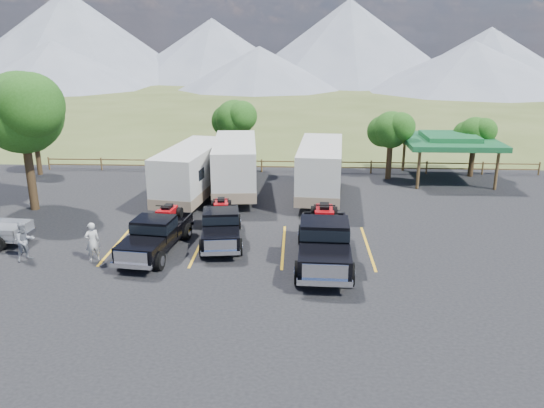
{
  "coord_description": "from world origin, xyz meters",
  "views": [
    {
      "loc": [
        2.58,
        -19.44,
        9.51
      ],
      "look_at": [
        1.38,
        5.69,
        1.6
      ],
      "focal_mm": 35.0,
      "sensor_mm": 36.0,
      "label": 1
    }
  ],
  "objects_px": {
    "pavilion": "(449,141)",
    "rig_right": "(324,239)",
    "rig_left": "(156,233)",
    "trailer_center": "(235,167)",
    "tree_big_nw": "(21,113)",
    "rig_center": "(221,224)",
    "person_a": "(92,242)",
    "trailer_left": "(192,173)",
    "trailer_right": "(320,171)",
    "person_b": "(25,241)"
  },
  "relations": [
    {
      "from": "tree_big_nw",
      "to": "trailer_center",
      "type": "bearing_deg",
      "value": 17.53
    },
    {
      "from": "trailer_left",
      "to": "trailer_right",
      "type": "distance_m",
      "value": 7.72
    },
    {
      "from": "rig_left",
      "to": "trailer_center",
      "type": "distance_m",
      "value": 9.9
    },
    {
      "from": "trailer_right",
      "to": "rig_left",
      "type": "bearing_deg",
      "value": -126.67
    },
    {
      "from": "rig_center",
      "to": "trailer_center",
      "type": "height_order",
      "value": "trailer_center"
    },
    {
      "from": "trailer_right",
      "to": "person_a",
      "type": "distance_m",
      "value": 14.5
    },
    {
      "from": "tree_big_nw",
      "to": "rig_right",
      "type": "height_order",
      "value": "tree_big_nw"
    },
    {
      "from": "trailer_center",
      "to": "person_b",
      "type": "xyz_separation_m",
      "value": [
        -8.13,
        -10.76,
        -0.9
      ]
    },
    {
      "from": "tree_big_nw",
      "to": "rig_left",
      "type": "bearing_deg",
      "value": -34.29
    },
    {
      "from": "rig_right",
      "to": "rig_left",
      "type": "bearing_deg",
      "value": 175.86
    },
    {
      "from": "pavilion",
      "to": "person_a",
      "type": "xyz_separation_m",
      "value": [
        -19.36,
        -15.12,
        -1.86
      ]
    },
    {
      "from": "trailer_left",
      "to": "person_a",
      "type": "relative_size",
      "value": 5.36
    },
    {
      "from": "person_a",
      "to": "rig_right",
      "type": "bearing_deg",
      "value": 145.18
    },
    {
      "from": "rig_left",
      "to": "person_a",
      "type": "distance_m",
      "value": 2.81
    },
    {
      "from": "tree_big_nw",
      "to": "person_b",
      "type": "height_order",
      "value": "tree_big_nw"
    },
    {
      "from": "rig_left",
      "to": "rig_right",
      "type": "xyz_separation_m",
      "value": [
        7.64,
        -0.83,
        0.17
      ]
    },
    {
      "from": "person_a",
      "to": "tree_big_nw",
      "type": "bearing_deg",
      "value": -85.97
    },
    {
      "from": "tree_big_nw",
      "to": "rig_left",
      "type": "relative_size",
      "value": 1.34
    },
    {
      "from": "rig_right",
      "to": "person_a",
      "type": "distance_m",
      "value": 10.19
    },
    {
      "from": "rig_left",
      "to": "trailer_center",
      "type": "xyz_separation_m",
      "value": [
        2.56,
        9.52,
        0.87
      ]
    },
    {
      "from": "trailer_right",
      "to": "rig_center",
      "type": "bearing_deg",
      "value": -119.57
    },
    {
      "from": "pavilion",
      "to": "rig_left",
      "type": "height_order",
      "value": "pavilion"
    },
    {
      "from": "rig_right",
      "to": "person_a",
      "type": "relative_size",
      "value": 3.79
    },
    {
      "from": "rig_right",
      "to": "rig_center",
      "type": "bearing_deg",
      "value": 156.56
    },
    {
      "from": "rig_center",
      "to": "person_a",
      "type": "relative_size",
      "value": 3.16
    },
    {
      "from": "tree_big_nw",
      "to": "trailer_right",
      "type": "relative_size",
      "value": 0.81
    },
    {
      "from": "rig_center",
      "to": "trailer_left",
      "type": "height_order",
      "value": "trailer_left"
    },
    {
      "from": "tree_big_nw",
      "to": "person_a",
      "type": "relative_size",
      "value": 4.39
    },
    {
      "from": "pavilion",
      "to": "rig_right",
      "type": "distance_m",
      "value": 17.46
    },
    {
      "from": "trailer_center",
      "to": "rig_left",
      "type": "bearing_deg",
      "value": -110.36
    },
    {
      "from": "trailer_center",
      "to": "person_b",
      "type": "distance_m",
      "value": 13.52
    },
    {
      "from": "pavilion",
      "to": "rig_center",
      "type": "height_order",
      "value": "pavilion"
    },
    {
      "from": "rig_center",
      "to": "person_a",
      "type": "bearing_deg",
      "value": -160.55
    },
    {
      "from": "tree_big_nw",
      "to": "rig_center",
      "type": "height_order",
      "value": "tree_big_nw"
    },
    {
      "from": "rig_center",
      "to": "person_b",
      "type": "distance_m",
      "value": 8.79
    },
    {
      "from": "tree_big_nw",
      "to": "trailer_center",
      "type": "relative_size",
      "value": 0.8
    },
    {
      "from": "rig_left",
      "to": "trailer_center",
      "type": "bearing_deg",
      "value": 82.0
    },
    {
      "from": "rig_center",
      "to": "person_b",
      "type": "relative_size",
      "value": 3.19
    },
    {
      "from": "pavilion",
      "to": "person_b",
      "type": "bearing_deg",
      "value": -145.89
    },
    {
      "from": "pavilion",
      "to": "rig_right",
      "type": "xyz_separation_m",
      "value": [
        -9.17,
        -14.76,
        -1.67
      ]
    },
    {
      "from": "pavilion",
      "to": "trailer_left",
      "type": "bearing_deg",
      "value": -160.31
    },
    {
      "from": "rig_center",
      "to": "trailer_right",
      "type": "height_order",
      "value": "trailer_right"
    },
    {
      "from": "tree_big_nw",
      "to": "rig_center",
      "type": "distance_m",
      "value": 13.2
    },
    {
      "from": "rig_right",
      "to": "trailer_center",
      "type": "distance_m",
      "value": 11.55
    },
    {
      "from": "tree_big_nw",
      "to": "pavilion",
      "type": "distance_m",
      "value": 26.91
    },
    {
      "from": "rig_left",
      "to": "trailer_right",
      "type": "distance_m",
      "value": 11.88
    },
    {
      "from": "rig_left",
      "to": "rig_center",
      "type": "bearing_deg",
      "value": 35.21
    },
    {
      "from": "tree_big_nw",
      "to": "trailer_left",
      "type": "relative_size",
      "value": 0.82
    },
    {
      "from": "trailer_left",
      "to": "trailer_right",
      "type": "xyz_separation_m",
      "value": [
        7.66,
        0.94,
        0.03
      ]
    },
    {
      "from": "rig_left",
      "to": "person_b",
      "type": "height_order",
      "value": "rig_left"
    }
  ]
}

